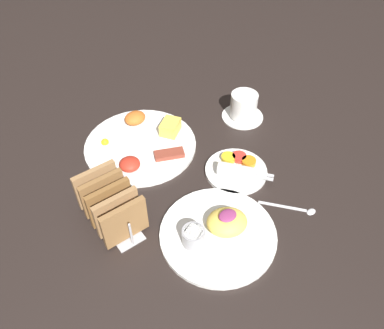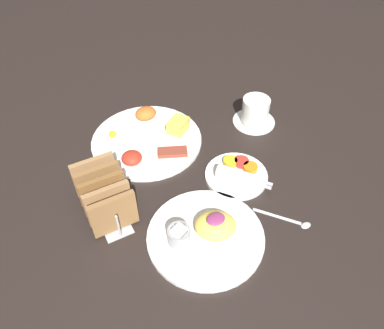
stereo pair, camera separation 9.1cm
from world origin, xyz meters
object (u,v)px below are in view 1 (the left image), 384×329
plate_foreground (218,231)px  coffee_cup (243,107)px  toast_rack (111,204)px  plate_condiments (236,169)px  plate_breakfast (141,143)px

plate_foreground → coffee_cup: size_ratio=2.09×
toast_rack → plate_condiments: bearing=-10.0°
plate_foreground → toast_rack: toast_rack is taller
plate_foreground → coffee_cup: (0.31, 0.27, 0.02)m
plate_condiments → coffee_cup: bearing=44.4°
plate_foreground → toast_rack: (-0.16, 0.17, 0.03)m
toast_rack → coffee_cup: size_ratio=1.50×
plate_foreground → toast_rack: bearing=132.8°
plate_condiments → plate_foreground: plate_foreground is taller
plate_breakfast → toast_rack: toast_rack is taller
plate_condiments → coffee_cup: 0.23m
plate_breakfast → plate_foreground: (-0.01, -0.34, 0.00)m
plate_condiments → coffee_cup: size_ratio=1.39×
plate_condiments → toast_rack: size_ratio=0.93×
plate_condiments → plate_foreground: size_ratio=0.66×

